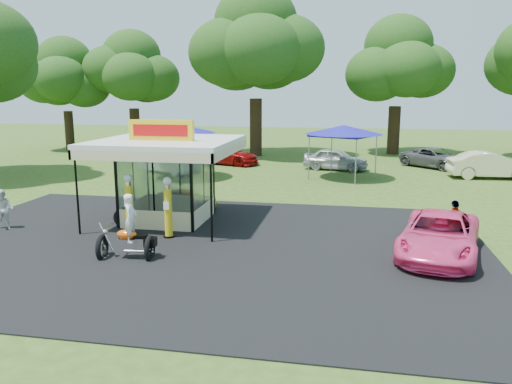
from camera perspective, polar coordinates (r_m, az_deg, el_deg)
ground at (r=15.79m, az=-9.42°, el=-8.21°), size 120.00×120.00×0.00m
asphalt_apron at (r=17.57m, az=-7.18°, el=-6.03°), size 20.00×14.00×0.04m
gas_station_kiosk at (r=20.56m, az=-10.07°, el=1.51°), size 5.40×5.40×4.18m
gas_pump_left at (r=18.96m, az=-14.27°, el=-1.57°), size 0.43×0.43×2.32m
gas_pump_right at (r=18.31m, az=-10.02°, el=-1.94°), size 0.42×0.42×2.26m
motorcycle at (r=16.36m, az=-14.29°, el=-4.55°), size 1.91×1.07×2.21m
spare_tires at (r=20.44m, az=-15.02°, el=-2.88°), size 0.84×0.53×0.71m
kiosk_car at (r=22.84m, az=-8.01°, el=-0.76°), size 2.82×1.13×0.96m
pink_sedan at (r=17.21m, az=20.22°, el=-4.67°), size 3.44×5.44×1.40m
spectator_west at (r=21.53m, az=-26.93°, el=-1.81°), size 0.91×0.80×1.59m
spectator_east_b at (r=18.59m, az=21.72°, el=-3.30°), size 1.01×0.71×1.60m
bg_car_a at (r=33.08m, az=-9.94°, el=3.41°), size 4.67×3.40×1.47m
bg_car_b at (r=36.66m, az=-3.42°, el=4.32°), size 5.37×3.45×1.45m
bg_car_c at (r=34.32m, az=9.11°, el=3.72°), size 4.58×2.62×1.47m
bg_car_d at (r=37.05m, az=19.80°, el=3.67°), size 5.06×5.03×1.36m
bg_car_e at (r=33.78m, az=25.18°, el=2.78°), size 5.04×2.08×1.62m
tent_west at (r=30.86m, az=-9.13°, el=7.14°), size 4.77×4.77×3.34m
tent_east at (r=30.77m, az=9.99°, el=6.96°), size 4.66×4.66×3.26m
oak_far_a at (r=48.53m, az=-20.93°, el=11.87°), size 8.27×8.27×9.80m
oak_far_b at (r=46.70m, az=-13.93°, el=12.78°), size 8.68×8.68×10.35m
oak_far_c at (r=41.46m, az=-0.02°, el=15.79°), size 11.23×11.23×13.24m
oak_far_d at (r=44.05m, az=15.83°, el=13.45°), size 9.38×9.38×11.17m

